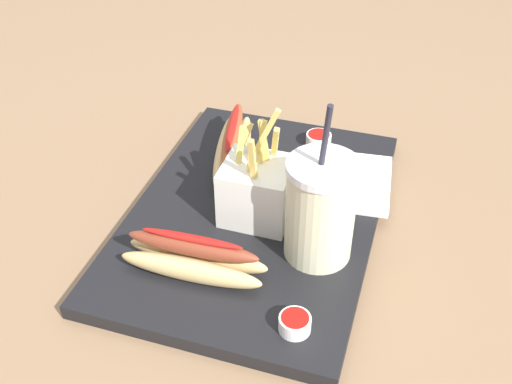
# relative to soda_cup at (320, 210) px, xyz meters

# --- Properties ---
(ground_plane) EXTENTS (2.40, 2.40, 0.02)m
(ground_plane) POSITION_rel_soda_cup_xyz_m (-0.06, -0.10, -0.10)
(ground_plane) COLOR #8C6B4C
(food_tray) EXTENTS (0.48, 0.33, 0.02)m
(food_tray) POSITION_rel_soda_cup_xyz_m (-0.06, -0.10, -0.08)
(food_tray) COLOR black
(food_tray) RESTS_ON ground_plane
(soda_cup) EXTENTS (0.09, 0.09, 0.22)m
(soda_cup) POSITION_rel_soda_cup_xyz_m (0.00, 0.00, 0.00)
(soda_cup) COLOR beige
(soda_cup) RESTS_ON food_tray
(fries_basket) EXTENTS (0.08, 0.09, 0.16)m
(fries_basket) POSITION_rel_soda_cup_xyz_m (-0.05, -0.09, -0.03)
(fries_basket) COLOR white
(fries_basket) RESTS_ON food_tray
(hot_dog_1) EXTENTS (0.19, 0.09, 0.06)m
(hot_dog_1) POSITION_rel_soda_cup_xyz_m (-0.16, -0.17, -0.04)
(hot_dog_1) COLOR #DBB775
(hot_dog_1) RESTS_ON food_tray
(hot_dog_2) EXTENTS (0.06, 0.18, 0.06)m
(hot_dog_2) POSITION_rel_soda_cup_xyz_m (0.08, -0.14, -0.05)
(hot_dog_2) COLOR #DBB775
(hot_dog_2) RESTS_ON food_tray
(ketchup_cup_1) EXTENTS (0.04, 0.04, 0.02)m
(ketchup_cup_1) POSITION_rel_soda_cup_xyz_m (0.13, 0.00, -0.06)
(ketchup_cup_1) COLOR white
(ketchup_cup_1) RESTS_ON food_tray
(ketchup_cup_2) EXTENTS (0.04, 0.04, 0.02)m
(ketchup_cup_2) POSITION_rel_soda_cup_xyz_m (-0.24, -0.05, -0.06)
(ketchup_cup_2) COLOR white
(ketchup_cup_2) RESTS_ON food_tray
(napkin_stack) EXTENTS (0.15, 0.15, 0.01)m
(napkin_stack) POSITION_rel_soda_cup_xyz_m (-0.15, 0.00, -0.06)
(napkin_stack) COLOR white
(napkin_stack) RESTS_ON food_tray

